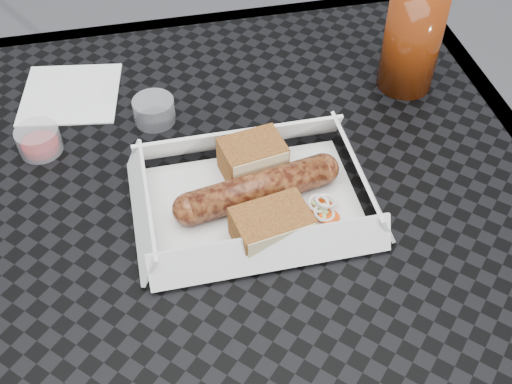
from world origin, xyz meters
The scene contains 10 objects.
patio_table centered at (0.00, 0.00, 0.67)m, with size 0.80×0.80×0.74m.
food_tray centered at (0.05, 0.02, 0.75)m, with size 0.22×0.15×0.00m, color white.
bratwurst centered at (0.06, 0.02, 0.77)m, with size 0.19×0.06×0.03m.
bread_near centered at (0.06, 0.06, 0.77)m, with size 0.07×0.05×0.04m, color brown.
bread_far centered at (0.06, -0.04, 0.77)m, with size 0.07×0.05×0.04m, color brown.
veg_garnish centered at (0.12, -0.01, 0.75)m, with size 0.03×0.03×0.00m.
napkin centered at (-0.14, 0.25, 0.75)m, with size 0.12×0.12×0.00m, color white.
condiment_cup_sauce centered at (-0.17, 0.15, 0.76)m, with size 0.05×0.05×0.03m, color maroon.
condiment_cup_empty centered at (-0.04, 0.18, 0.76)m, with size 0.05×0.05×0.03m, color silver.
drink_glass centered at (0.29, 0.18, 0.81)m, with size 0.07×0.07×0.13m, color #5C2007.
Camera 1 is at (-0.04, -0.43, 1.26)m, focal length 45.00 mm.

